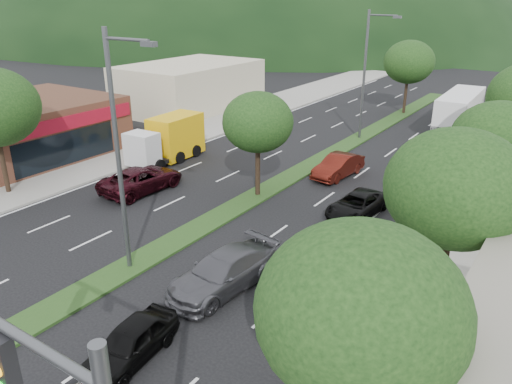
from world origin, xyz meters
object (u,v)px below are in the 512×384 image
Objects in this scene: tree_med_near at (258,122)px; car_queue_a at (131,342)px; streetlight_near at (120,145)px; box_truck at (169,140)px; streetlight_mid at (367,70)px; car_queue_b at (223,272)px; tree_r_a at (361,311)px; car_queue_d at (357,205)px; car_queue_c at (338,166)px; tree_r_c at (498,142)px; suv_maroon at (142,179)px; motorhome at (459,112)px; tree_r_b at (456,188)px; tree_med_far at (409,62)px.

tree_med_near is 1.60× the size of car_queue_a.
car_queue_a is (4.22, -4.00, -4.94)m from streetlight_near.
streetlight_mid is at bearing -128.65° from box_truck.
car_queue_b is (4.37, -9.00, -3.68)m from tree_med_near.
box_truck is at bearing 127.04° from streetlight_near.
streetlight_mid reaches higher than tree_r_a.
car_queue_c is at bearing 129.87° from car_queue_d.
tree_r_c is 1.22× the size of suv_maroon.
motorhome reaches higher than car_queue_c.
suv_maroon is 1.22× the size of car_queue_c.
tree_med_near is at bearing 153.43° from tree_r_b.
streetlight_mid is at bearing -88.93° from tree_med_far.
car_queue_d is 0.68× the size of box_truck.
tree_r_a reaches higher than suv_maroon.
car_queue_a is at bearing -72.45° from tree_med_near.
tree_r_b reaches higher than car_queue_d.
streetlight_near is 2.33× the size of car_queue_d.
tree_r_c reaches higher than box_truck.
suv_maroon is 1.03× the size of car_queue_b.
tree_med_near is 1.40× the size of car_queue_d.
streetlight_near reaches higher than tree_r_c.
streetlight_mid is at bearing 89.22° from tree_med_near.
car_queue_c is at bearing -131.09° from suv_maroon.
tree_med_far is 30.17m from suv_maroon.
car_queue_a is (-7.57, -8.00, -4.40)m from tree_r_b.
tree_med_far is 40.48m from car_queue_a.
box_truck reaches higher than car_queue_b.
car_queue_c reaches higher than car_queue_d.
tree_r_a is at bearing -58.38° from car_queue_c.
car_queue_d is 0.48× the size of motorhome.
tree_med_near is at bearing -168.10° from car_queue_d.
streetlight_near is 1.88× the size of suv_maroon.
tree_r_c reaches higher than motorhome.
car_queue_b is at bearing 137.11° from box_truck.
suv_maroon is (-6.46, 6.80, -4.84)m from streetlight_near.
suv_maroon is at bearing -102.08° from tree_med_far.
box_truck is at bearing 122.76° from car_queue_a.
tree_med_far reaches higher than motorhome.
motorhome is at bearing 80.38° from car_queue_a.
car_queue_d is at bearing 112.48° from tree_r_a.
tree_r_b is 1.59× the size of car_queue_c.
tree_med_near is at bearing -170.54° from tree_r_c.
motorhome reaches higher than car_queue_d.
tree_r_c is 1.51× the size of car_queue_d.
streetlight_mid reaches higher than motorhome.
car_queue_b is 9.82m from car_queue_d.
streetlight_mid is (0.21, 15.00, 1.16)m from tree_med_near.
streetlight_near is 1.13× the size of motorhome.
tree_med_near is 10.07m from streetlight_near.
car_queue_a reaches higher than car_queue_d.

